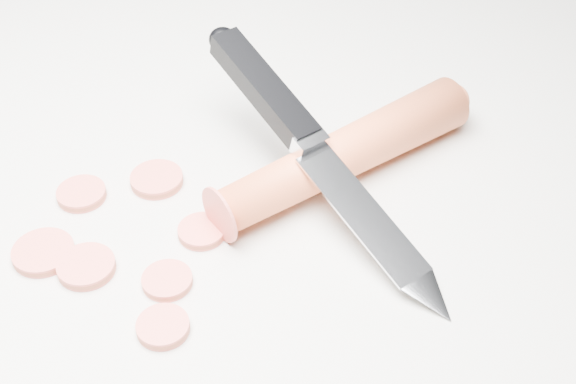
% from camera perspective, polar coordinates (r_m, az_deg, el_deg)
% --- Properties ---
extents(ground, '(2.40, 2.40, 0.00)m').
position_cam_1_polar(ground, '(0.54, -7.22, -1.79)').
color(ground, beige).
rests_on(ground, ground).
extents(carrot, '(0.13, 0.20, 0.03)m').
position_cam_1_polar(carrot, '(0.56, 4.01, 2.72)').
color(carrot, '#E8582B').
rests_on(carrot, ground).
extents(carrot_slice_0, '(0.03, 0.03, 0.01)m').
position_cam_1_polar(carrot_slice_0, '(0.57, -14.48, -0.12)').
color(carrot_slice_0, '#E8574A').
rests_on(carrot_slice_0, ground).
extents(carrot_slice_1, '(0.04, 0.04, 0.01)m').
position_cam_1_polar(carrot_slice_1, '(0.53, -17.01, -4.13)').
color(carrot_slice_1, '#E8574A').
rests_on(carrot_slice_1, ground).
extents(carrot_slice_2, '(0.03, 0.03, 0.01)m').
position_cam_1_polar(carrot_slice_2, '(0.53, -6.16, -2.80)').
color(carrot_slice_2, '#E8574A').
rests_on(carrot_slice_2, ground).
extents(carrot_slice_3, '(0.03, 0.03, 0.01)m').
position_cam_1_polar(carrot_slice_3, '(0.48, -8.89, -9.45)').
color(carrot_slice_3, '#E8574A').
rests_on(carrot_slice_3, ground).
extents(carrot_slice_4, '(0.03, 0.03, 0.01)m').
position_cam_1_polar(carrot_slice_4, '(0.50, -8.59, -6.24)').
color(carrot_slice_4, '#E8574A').
rests_on(carrot_slice_4, ground).
extents(carrot_slice_5, '(0.04, 0.04, 0.01)m').
position_cam_1_polar(carrot_slice_5, '(0.57, -9.32, 0.89)').
color(carrot_slice_5, '#E8574A').
rests_on(carrot_slice_5, ground).
extents(carrot_slice_6, '(0.04, 0.04, 0.01)m').
position_cam_1_polar(carrot_slice_6, '(0.52, -14.15, -5.17)').
color(carrot_slice_6, '#E8574A').
rests_on(carrot_slice_6, ground).
extents(kitchen_knife, '(0.24, 0.15, 0.08)m').
position_cam_1_polar(kitchen_knife, '(0.52, 2.54, 2.56)').
color(kitchen_knife, silver).
rests_on(kitchen_knife, ground).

